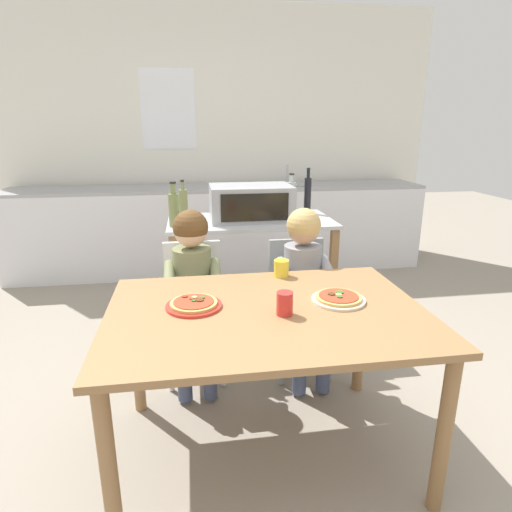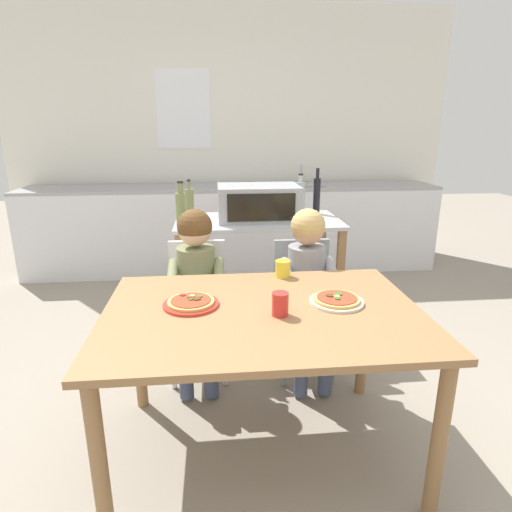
% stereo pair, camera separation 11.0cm
% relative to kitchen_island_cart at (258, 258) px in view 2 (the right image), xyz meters
% --- Properties ---
extents(ground_plane, '(12.54, 12.54, 0.00)m').
position_rel_kitchen_island_cart_xyz_m(ground_plane, '(-0.11, 0.00, -0.58)').
color(ground_plane, gray).
extents(back_wall_tiled, '(4.73, 0.13, 2.70)m').
position_rel_kitchen_island_cart_xyz_m(back_wall_tiled, '(-0.11, 1.94, 0.77)').
color(back_wall_tiled, white).
rests_on(back_wall_tiled, ground).
extents(kitchen_counter, '(4.25, 0.60, 1.09)m').
position_rel_kitchen_island_cart_xyz_m(kitchen_counter, '(-0.11, 1.53, -0.14)').
color(kitchen_counter, silver).
rests_on(kitchen_counter, ground).
extents(kitchen_island_cart, '(1.14, 0.59, 0.86)m').
position_rel_kitchen_island_cart_xyz_m(kitchen_island_cart, '(0.00, 0.00, 0.00)').
color(kitchen_island_cart, '#B7BABF').
rests_on(kitchen_island_cart, ground).
extents(toaster_oven, '(0.56, 0.38, 0.24)m').
position_rel_kitchen_island_cart_xyz_m(toaster_oven, '(0.00, 0.00, 0.40)').
color(toaster_oven, '#999BA0').
rests_on(toaster_oven, kitchen_island_cart).
extents(bottle_clear_vinegar, '(0.07, 0.07, 0.29)m').
position_rel_kitchen_island_cart_xyz_m(bottle_clear_vinegar, '(-0.52, -0.13, 0.40)').
color(bottle_clear_vinegar, olive).
rests_on(bottle_clear_vinegar, kitchen_island_cart).
extents(bottle_slim_sauce, '(0.07, 0.07, 0.30)m').
position_rel_kitchen_island_cart_xyz_m(bottle_slim_sauce, '(0.33, 0.19, 0.40)').
color(bottle_slim_sauce, '#ADB7B2').
rests_on(bottle_slim_sauce, kitchen_island_cart).
extents(bottle_dark_olive_oil, '(0.05, 0.05, 0.31)m').
position_rel_kitchen_island_cart_xyz_m(bottle_dark_olive_oil, '(-0.46, -0.25, 0.41)').
color(bottle_dark_olive_oil, olive).
rests_on(bottle_dark_olive_oil, kitchen_island_cart).
extents(bottle_tall_green_wine, '(0.05, 0.05, 0.34)m').
position_rel_kitchen_island_cart_xyz_m(bottle_tall_green_wine, '(0.45, 0.17, 0.42)').
color(bottle_tall_green_wine, black).
rests_on(bottle_tall_green_wine, kitchen_island_cart).
extents(dining_table, '(1.36, 0.96, 0.74)m').
position_rel_kitchen_island_cart_xyz_m(dining_table, '(-0.11, -1.25, 0.07)').
color(dining_table, olive).
rests_on(dining_table, ground).
extents(dining_chair_left, '(0.36, 0.36, 0.81)m').
position_rel_kitchen_island_cart_xyz_m(dining_chair_left, '(-0.42, -0.48, -0.10)').
color(dining_chair_left, silver).
rests_on(dining_chair_left, ground).
extents(dining_chair_right, '(0.36, 0.36, 0.81)m').
position_rel_kitchen_island_cart_xyz_m(dining_chair_right, '(0.23, -0.52, -0.10)').
color(dining_chair_right, gray).
rests_on(dining_chair_right, ground).
extents(child_in_olive_shirt, '(0.32, 0.42, 1.03)m').
position_rel_kitchen_island_cart_xyz_m(child_in_olive_shirt, '(-0.42, -0.60, 0.09)').
color(child_in_olive_shirt, '#424C6B').
rests_on(child_in_olive_shirt, ground).
extents(child_in_grey_shirt, '(0.32, 0.42, 1.02)m').
position_rel_kitchen_island_cart_xyz_m(child_in_grey_shirt, '(0.23, -0.64, 0.09)').
color(child_in_grey_shirt, '#424C6B').
rests_on(child_in_grey_shirt, ground).
extents(pizza_plate_red_rimmed, '(0.24, 0.24, 0.03)m').
position_rel_kitchen_island_cart_xyz_m(pizza_plate_red_rimmed, '(-0.42, -1.18, 0.17)').
color(pizza_plate_red_rimmed, red).
rests_on(pizza_plate_red_rimmed, dining_table).
extents(pizza_plate_cream, '(0.24, 0.24, 0.03)m').
position_rel_kitchen_island_cart_xyz_m(pizza_plate_cream, '(0.23, -1.21, 0.17)').
color(pizza_plate_cream, beige).
rests_on(pizza_plate_cream, dining_table).
extents(drinking_cup_yellow, '(0.08, 0.08, 0.09)m').
position_rel_kitchen_island_cart_xyz_m(drinking_cup_yellow, '(0.04, -0.84, 0.20)').
color(drinking_cup_yellow, yellow).
rests_on(drinking_cup_yellow, dining_table).
extents(drinking_cup_red, '(0.07, 0.07, 0.10)m').
position_rel_kitchen_island_cart_xyz_m(drinking_cup_red, '(-0.04, -1.31, 0.21)').
color(drinking_cup_red, red).
rests_on(drinking_cup_red, dining_table).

